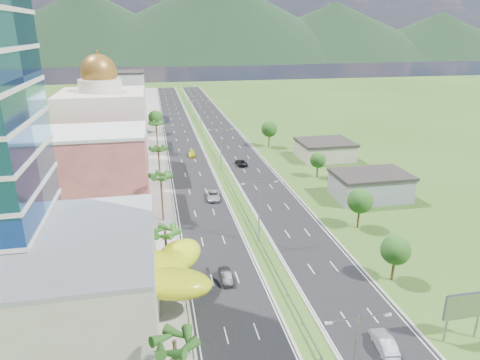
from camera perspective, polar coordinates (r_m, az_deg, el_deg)
ground at (r=64.70m, az=4.66°, el=-12.29°), size 500.00×500.00×0.00m
road_left at (r=146.96m, az=-7.90°, el=5.87°), size 11.00×260.00×0.04m
road_right at (r=148.58m, az=-2.09°, el=6.18°), size 11.00×260.00×0.04m
sidewalk_left at (r=146.71m, az=-11.62°, el=5.64°), size 7.00×260.00×0.12m
median_guardrail at (r=130.08m, az=-4.05°, el=4.51°), size 0.10×216.06×0.76m
streetlight_median_a at (r=41.97m, az=15.03°, el=-21.72°), size 6.04×0.25×11.00m
streetlight_median_b at (r=70.21m, az=2.58°, el=-3.39°), size 6.04×0.25×11.00m
streetlight_median_c at (r=107.47m, az=-2.57°, el=4.73°), size 6.04×0.25×11.00m
streetlight_median_d at (r=151.07m, az=-5.28°, el=8.94°), size 6.04×0.25×11.00m
streetlight_median_e at (r=195.31m, az=-6.80°, el=11.25°), size 6.04×0.25×11.00m
mall_podium at (r=57.01m, az=-26.76°, el=-12.81°), size 30.00×24.00×11.00m
lime_canopy at (r=56.82m, az=-14.22°, el=-11.87°), size 18.00×15.00×7.40m
pink_shophouse at (r=89.58m, az=-18.66°, el=1.19°), size 20.00×15.00×15.00m
domed_building at (r=110.74m, az=-17.59°, el=6.73°), size 20.00×20.00×28.70m
midrise_grey at (r=135.71m, az=-16.07°, el=7.63°), size 16.00×15.00×16.00m
midrise_beige at (r=157.55m, az=-15.49°, el=8.67°), size 16.00×15.00×13.00m
midrise_white at (r=179.83m, az=-15.15°, el=10.76°), size 16.00×15.00×18.00m
billboard at (r=56.23m, az=27.82°, el=-14.77°), size 5.20×0.35×6.20m
shed_near at (r=94.67m, az=16.96°, el=-0.87°), size 15.00×10.00×5.00m
shed_far at (r=121.35m, az=11.24°, el=3.86°), size 14.00×12.00×4.40m
palm_tree_a at (r=40.19m, az=-8.70°, el=-20.96°), size 3.60×3.60×9.10m
palm_tree_b at (r=60.98m, az=-9.94°, el=-7.05°), size 3.60×3.60×8.10m
palm_tree_c at (r=78.95m, az=-10.53°, el=0.27°), size 3.60×3.60×9.60m
palm_tree_d at (r=101.24m, az=-10.84°, el=3.94°), size 3.60×3.60×8.60m
palm_tree_e at (r=125.39m, az=-11.11°, el=7.24°), size 3.60×3.60×9.40m
leafy_tree_lfar at (r=150.44m, az=-11.20°, el=8.16°), size 4.90×4.90×8.05m
leafy_tree_ra at (r=64.41m, az=20.04°, el=-8.79°), size 4.20×4.20×6.90m
leafy_tree_rb at (r=78.99m, az=15.72°, el=-2.71°), size 4.55×4.55×7.47m
leafy_tree_rc at (r=104.47m, az=10.35°, el=2.64°), size 3.85×3.85×6.33m
leafy_tree_rd at (r=130.47m, az=3.92°, el=6.80°), size 4.90×4.90×8.05m
mountain_ridge at (r=509.58m, az=-2.98°, el=15.54°), size 860.00×140.00×90.00m
car_dark_left at (r=62.44m, az=-1.92°, el=-12.68°), size 1.56×4.40×1.45m
car_silver_mid_left at (r=90.58m, az=-3.57°, el=-2.07°), size 3.21×5.97×1.59m
car_yellow_far_left at (r=122.17m, az=-6.44°, el=3.50°), size 2.19×4.85×1.38m
car_silver_right at (r=53.64m, az=18.66°, el=-19.84°), size 2.34×5.14×1.64m
car_dark_far_right at (r=113.23m, az=0.17°, el=2.37°), size 2.65×5.36×1.46m
motorcycle at (r=64.51m, az=-4.33°, el=-11.74°), size 0.66×1.85×1.16m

